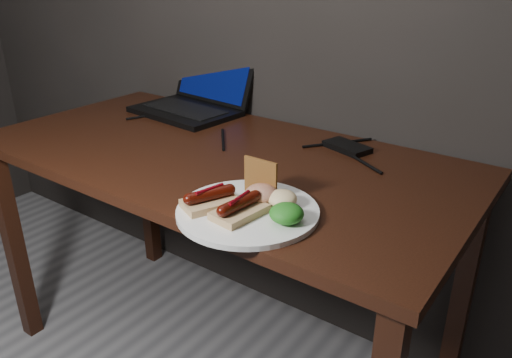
{
  "coord_description": "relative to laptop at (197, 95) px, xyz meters",
  "views": [
    {
      "loc": [
        0.86,
        0.39,
        1.25
      ],
      "look_at": [
        0.29,
        1.17,
        0.82
      ],
      "focal_mm": 35.0,
      "sensor_mm": 36.0,
      "label": 1
    }
  ],
  "objects": [
    {
      "name": "hard_drive",
      "position": [
        0.61,
        -0.05,
        -0.05
      ],
      "size": [
        0.15,
        0.11,
        0.02
      ],
      "primitive_type": "cube",
      "rotation": [
        0.0,
        0.0,
        -0.3
      ],
      "color": "black",
      "rests_on": "desk"
    },
    {
      "name": "coleslaw_mound",
      "position": [
        0.67,
        -0.47,
        -0.03
      ],
      "size": [
        0.06,
        0.06,
        0.04
      ],
      "primitive_type": "ellipsoid",
      "color": "white",
      "rests_on": "plate"
    },
    {
      "name": "crispbread",
      "position": [
        0.6,
        -0.46,
        -0.0
      ],
      "size": [
        0.08,
        0.01,
        0.08
      ],
      "primitive_type": "cube",
      "color": "#935728",
      "rests_on": "plate"
    },
    {
      "name": "laptop",
      "position": [
        0.0,
        0.0,
        0.0
      ],
      "size": [
        0.38,
        0.35,
        0.25
      ],
      "color": "black",
      "rests_on": "desk"
    },
    {
      "name": "desk_cables",
      "position": [
        0.35,
        -0.12,
        -0.05
      ],
      "size": [
        0.88,
        0.33,
        0.01
      ],
      "color": "black",
      "rests_on": "desk"
    },
    {
      "name": "salsa_mound",
      "position": [
        0.62,
        -0.48,
        -0.02
      ],
      "size": [
        0.07,
        0.07,
        0.04
      ],
      "primitive_type": "ellipsoid",
      "color": "#A11010",
      "rests_on": "plate"
    },
    {
      "name": "bread_sausage_left",
      "position": [
        0.55,
        -0.56,
        -0.03
      ],
      "size": [
        0.11,
        0.13,
        0.04
      ],
      "color": "#E0C283",
      "rests_on": "plate"
    },
    {
      "name": "plate",
      "position": [
        0.62,
        -0.53,
        -0.05
      ],
      "size": [
        0.34,
        0.34,
        0.01
      ],
      "primitive_type": "cylinder",
      "rotation": [
        0.0,
        0.0,
        -0.11
      ],
      "color": "white",
      "rests_on": "desk"
    },
    {
      "name": "desk",
      "position": [
        0.32,
        -0.28,
        -0.14
      ],
      "size": [
        1.4,
        0.7,
        0.75
      ],
      "color": "#35180D",
      "rests_on": "ground"
    },
    {
      "name": "salad_greens",
      "position": [
        0.71,
        -0.53,
        -0.02
      ],
      "size": [
        0.07,
        0.07,
        0.04
      ],
      "primitive_type": "ellipsoid",
      "color": "#145010",
      "rests_on": "plate"
    },
    {
      "name": "bread_sausage_center",
      "position": [
        0.62,
        -0.56,
        -0.03
      ],
      "size": [
        0.08,
        0.12,
        0.04
      ],
      "color": "#E0C283",
      "rests_on": "plate"
    }
  ]
}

